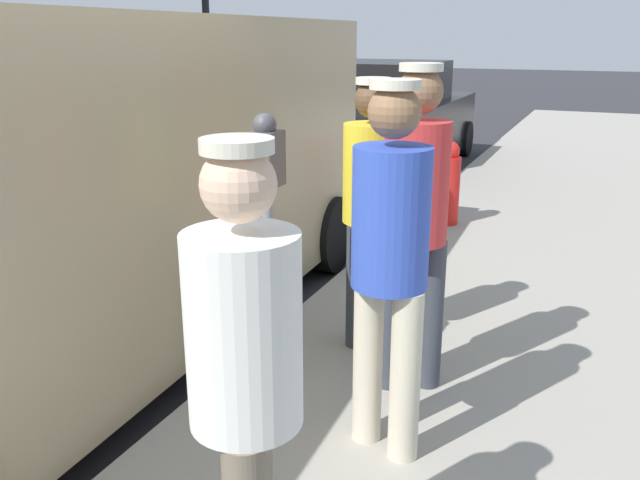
# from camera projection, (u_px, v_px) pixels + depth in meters

# --- Properties ---
(ground_plane) EXTENTS (80.00, 80.00, 0.00)m
(ground_plane) POSITION_uv_depth(u_px,v_px,m) (13.00, 410.00, 3.79)
(ground_plane) COLOR #2D2D33
(parking_meter_near) EXTENTS (0.14, 0.18, 1.52)m
(parking_meter_near) POSITION_uv_depth(u_px,v_px,m) (267.00, 209.00, 3.43)
(parking_meter_near) COLOR gray
(parking_meter_near) RESTS_ON sidewalk_slab
(pedestrian_in_red) EXTENTS (0.34, 0.34, 1.76)m
(pedestrian_in_red) POSITION_uv_depth(u_px,v_px,m) (415.00, 211.00, 3.47)
(pedestrian_in_red) COLOR #383D47
(pedestrian_in_red) RESTS_ON sidewalk_slab
(pedestrian_in_blue) EXTENTS (0.35, 0.34, 1.72)m
(pedestrian_in_blue) POSITION_uv_depth(u_px,v_px,m) (390.00, 251.00, 2.91)
(pedestrian_in_blue) COLOR beige
(pedestrian_in_blue) RESTS_ON sidewalk_slab
(pedestrian_in_yellow) EXTENTS (0.34, 0.35, 1.65)m
(pedestrian_in_yellow) POSITION_uv_depth(u_px,v_px,m) (371.00, 197.00, 4.04)
(pedestrian_in_yellow) COLOR #383D47
(pedestrian_in_yellow) RESTS_ON sidewalk_slab
(pedestrian_in_white) EXTENTS (0.34, 0.34, 1.63)m
(pedestrian_in_white) POSITION_uv_depth(u_px,v_px,m) (245.00, 376.00, 1.96)
(pedestrian_in_white) COLOR #726656
(pedestrian_in_white) RESTS_ON sidewalk_slab
(parked_van) EXTENTS (2.29, 5.27, 2.15)m
(parked_van) POSITION_uv_depth(u_px,v_px,m) (74.00, 181.00, 4.22)
(parked_van) COLOR tan
(parked_van) RESTS_ON ground
(parked_sedan_ahead) EXTENTS (1.96, 4.41, 1.65)m
(parked_sedan_ahead) POSITION_uv_depth(u_px,v_px,m) (387.00, 121.00, 10.29)
(parked_sedan_ahead) COLOR black
(parked_sedan_ahead) RESTS_ON ground
(fire_hydrant) EXTENTS (0.24, 0.24, 0.86)m
(fire_hydrant) POSITION_uv_depth(u_px,v_px,m) (448.00, 184.00, 6.84)
(fire_hydrant) COLOR red
(fire_hydrant) RESTS_ON sidewalk_slab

